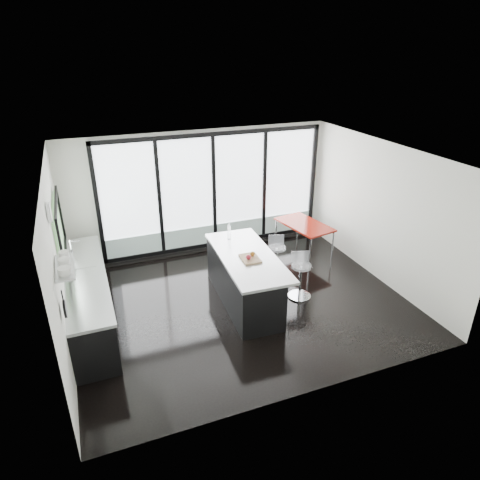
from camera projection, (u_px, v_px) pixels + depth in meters
name	position (u px, v px, depth m)	size (l,w,h in m)	color
floor	(241.00, 302.00, 8.13)	(6.00, 5.00, 0.00)	black
ceiling	(241.00, 156.00, 6.95)	(6.00, 5.00, 0.00)	white
wall_back	(213.00, 197.00, 9.76)	(6.00, 0.09, 2.80)	silver
wall_front	(313.00, 310.00, 5.43)	(6.00, 0.00, 2.80)	silver
wall_left	(59.00, 247.00, 6.72)	(0.26, 5.00, 2.80)	silver
wall_right	(381.00, 212.00, 8.52)	(0.00, 5.00, 2.80)	silver
counter_cabinets	(89.00, 298.00, 7.39)	(0.69, 3.24, 1.36)	black
island	(243.00, 279.00, 7.95)	(1.11, 2.40, 1.25)	black
bar_stool_near	(300.00, 281.00, 8.15)	(0.44, 0.44, 0.70)	silver
bar_stool_far	(276.00, 261.00, 8.91)	(0.42, 0.42, 0.67)	silver
red_table	(304.00, 238.00, 9.90)	(0.77, 1.34, 0.72)	maroon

